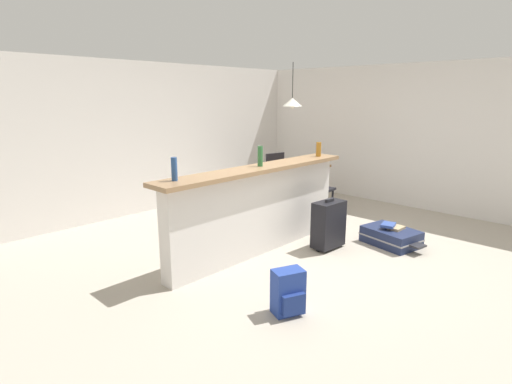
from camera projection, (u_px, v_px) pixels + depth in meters
name	position (u px, v px, depth m)	size (l,w,h in m)	color
ground_plane	(299.00, 250.00, 5.32)	(13.00, 13.00, 0.05)	#ADA393
wall_back	(163.00, 137.00, 7.07)	(6.60, 0.10, 2.50)	silver
wall_right	(391.00, 135.00, 7.37)	(0.10, 6.00, 2.50)	silver
partition_half_wall	(259.00, 212.00, 5.08)	(2.80, 0.20, 1.05)	silver
bar_countertop	(259.00, 169.00, 4.95)	(2.96, 0.40, 0.05)	#93704C
bottle_blue	(174.00, 169.00, 4.10)	(0.06, 0.06, 0.24)	#284C89
bottle_green	(260.00, 156.00, 4.95)	(0.06, 0.06, 0.25)	#2D6B38
bottle_amber	(319.00, 149.00, 5.77)	(0.07, 0.07, 0.20)	#9E661E
dining_table	(295.00, 171.00, 7.19)	(1.10, 0.80, 0.74)	brown
dining_chair_near_partition	(316.00, 183.00, 6.79)	(0.43, 0.43, 0.93)	black
dining_chair_far_side	(272.00, 174.00, 7.57)	(0.47, 0.47, 0.93)	black
pendant_lamp	(292.00, 102.00, 6.93)	(0.34, 0.34, 0.77)	black
suitcase_flat_navy	(391.00, 237.00, 5.41)	(0.63, 0.88, 0.22)	#1E284C
backpack_blue	(288.00, 293.00, 3.68)	(0.33, 0.31, 0.42)	#233D93
suitcase_upright_black	(328.00, 224.00, 5.23)	(0.45, 0.27, 0.67)	black
book_stack	(392.00, 226.00, 5.39)	(0.30, 0.27, 0.07)	tan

